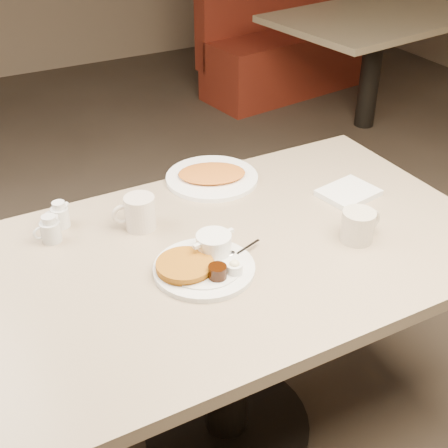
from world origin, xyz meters
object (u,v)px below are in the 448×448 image
diner_table (227,296)px  main_plate (204,262)px  coffee_mug_far (139,213)px  hash_plate (212,176)px  booth_back_right (291,39)px  creamer_left (50,230)px  coffee_mug_near (359,225)px  creamer_right (60,215)px

diner_table → main_plate: main_plate is taller
coffee_mug_far → hash_plate: bearing=26.2°
booth_back_right → creamer_left: bearing=-135.7°
diner_table → creamer_left: bearing=147.0°
main_plate → hash_plate: main_plate is taller
hash_plate → coffee_mug_near: bearing=-68.3°
creamer_left → hash_plate: 0.57m
coffee_mug_near → creamer_right: bearing=147.0°
coffee_mug_near → coffee_mug_far: (-0.52, 0.35, 0.00)m
creamer_left → coffee_mug_near: bearing=-27.9°
main_plate → coffee_mug_far: bearing=105.2°
diner_table → coffee_mug_near: bearing=-20.9°
coffee_mug_near → booth_back_right: (1.62, 2.72, -0.39)m
main_plate → diner_table: bearing=27.1°
creamer_left → diner_table: bearing=-33.0°
diner_table → coffee_mug_near: (0.35, -0.13, 0.22)m
hash_plate → booth_back_right: bearing=50.7°
main_plate → hash_plate: size_ratio=0.87×
creamer_left → creamer_right: bearing=54.2°
diner_table → booth_back_right: 3.26m
coffee_mug_far → creamer_left: (-0.24, 0.05, -0.01)m
diner_table → coffee_mug_near: coffee_mug_near is taller
creamer_right → booth_back_right: 3.27m
coffee_mug_far → diner_table: bearing=-51.6°
main_plate → creamer_right: 0.47m
diner_table → creamer_right: (-0.37, 0.33, 0.21)m
main_plate → coffee_mug_far: size_ratio=2.57×
diner_table → creamer_left: 0.54m
main_plate → hash_plate: bearing=60.0°
coffee_mug_far → creamer_right: 0.23m
creamer_left → coffee_mug_far: bearing=-12.5°
diner_table → creamer_right: 0.54m
diner_table → creamer_left: creamer_left is taller
coffee_mug_far → booth_back_right: booth_back_right is taller
hash_plate → booth_back_right: booth_back_right is taller
main_plate → booth_back_right: (2.06, 2.64, -0.36)m
diner_table → hash_plate: bearing=68.7°
coffee_mug_near → hash_plate: (-0.20, 0.50, -0.03)m
creamer_left → main_plate: bearing=-45.4°
coffee_mug_far → creamer_right: bearing=149.7°
diner_table → booth_back_right: booth_back_right is taller
coffee_mug_near → creamer_right: size_ratio=1.71×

